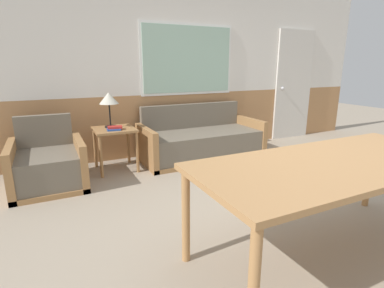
# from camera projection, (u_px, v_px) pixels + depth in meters

# --- Properties ---
(ground_plane) EXTENTS (16.00, 16.00, 0.00)m
(ground_plane) POSITION_uv_depth(u_px,v_px,m) (306.00, 216.00, 2.88)
(ground_plane) COLOR gray
(wall_back) EXTENTS (7.20, 0.09, 2.70)m
(wall_back) POSITION_uv_depth(u_px,v_px,m) (189.00, 68.00, 4.81)
(wall_back) COLOR #AD7A4C
(wall_back) RESTS_ON ground_plane
(couch) EXTENTS (1.86, 0.83, 0.81)m
(couch) POSITION_uv_depth(u_px,v_px,m) (201.00, 142.00, 4.64)
(couch) COLOR #9E7042
(couch) RESTS_ON ground_plane
(armchair) EXTENTS (0.81, 0.86, 0.81)m
(armchair) POSITION_uv_depth(u_px,v_px,m) (48.00, 166.00, 3.54)
(armchair) COLOR #9E7042
(armchair) RESTS_ON ground_plane
(side_table) EXTENTS (0.53, 0.53, 0.58)m
(side_table) POSITION_uv_depth(u_px,v_px,m) (115.00, 136.00, 4.05)
(side_table) COLOR #9E7042
(side_table) RESTS_ON ground_plane
(table_lamp) EXTENTS (0.26, 0.26, 0.47)m
(table_lamp) POSITION_uv_depth(u_px,v_px,m) (109.00, 100.00, 4.00)
(table_lamp) COLOR black
(table_lamp) RESTS_ON side_table
(book_stack) EXTENTS (0.21, 0.18, 0.05)m
(book_stack) POSITION_uv_depth(u_px,v_px,m) (114.00, 128.00, 3.92)
(book_stack) COLOR #234799
(book_stack) RESTS_ON side_table
(dining_table) EXTENTS (2.17, 0.91, 0.75)m
(dining_table) POSITION_uv_depth(u_px,v_px,m) (337.00, 168.00, 2.16)
(dining_table) COLOR #B27F4C
(dining_table) RESTS_ON ground_plane
(entry_door) EXTENTS (0.87, 0.09, 2.05)m
(entry_door) POSITION_uv_depth(u_px,v_px,m) (293.00, 86.00, 5.80)
(entry_door) COLOR silver
(entry_door) RESTS_ON ground_plane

